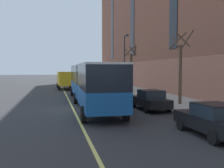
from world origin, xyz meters
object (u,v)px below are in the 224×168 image
Objects in this scene: parked_car_white_4 at (103,85)px; street_lamp at (125,58)px; city_bus at (90,81)px; parked_car_black_5 at (150,100)px; street_tree_mid_block at (180,67)px; box_truck at (65,79)px; parked_car_white_1 at (116,89)px; street_tree_far_uptown at (131,68)px; parked_car_darkgray_2 at (89,81)px; parked_car_black_3 at (213,120)px; parked_car_darkgray_7 at (94,82)px.

street_lamp reaches higher than parked_car_white_4.
city_bus reaches higher than parked_car_black_5.
city_bus is 3.05× the size of street_tree_mid_block.
street_tree_mid_block is (8.89, -20.91, 1.75)m from box_truck.
street_lamp is (1.75, 2.21, 3.85)m from parked_car_white_1.
box_truck is at bearing 144.68° from street_tree_far_uptown.
box_truck reaches higher than parked_car_white_1.
parked_car_darkgray_2 is 21.31m from street_lamp.
parked_car_white_4 is 0.75× the size of street_tree_far_uptown.
parked_car_black_5 is (-0.04, 8.13, -0.00)m from parked_car_black_3.
parked_car_black_3 is 28.06m from parked_car_white_4.
city_bus reaches higher than parked_car_darkgray_2.
city_bus is 4.31× the size of parked_car_black_5.
street_tree_far_uptown is at bearing 82.19° from parked_car_black_3.
street_tree_mid_block reaches higher than parked_car_darkgray_2.
parked_car_darkgray_2 is 0.67× the size of street_tree_far_uptown.
box_truck is 1.02× the size of street_lamp.
street_lamp is (1.73, -6.24, 3.85)m from parked_car_white_4.
city_bus is at bearing 108.36° from parked_car_black_3.
box_truck is 22.79m from street_tree_mid_block.
parked_car_black_5 is (4.08, -4.28, -1.28)m from city_bus.
street_lamp reaches higher than box_truck.
box_truck reaches higher than parked_car_black_3.
parked_car_white_1 is 10.63m from street_tree_mid_block.
parked_car_white_4 is at bearing 89.93° from parked_car_black_5.
street_tree_far_uptown is (3.39, 4.89, 2.58)m from parked_car_white_1.
box_truck reaches higher than parked_car_black_5.
street_tree_far_uptown is (3.55, -18.19, 2.58)m from parked_car_darkgray_2.
parked_car_white_1 is at bearing 90.09° from parked_car_black_3.
parked_car_darkgray_2 is 18.71m from street_tree_far_uptown.
parked_car_black_3 is (4.12, -12.41, -1.28)m from city_bus.
parked_car_darkgray_7 is (-0.15, 27.07, -0.00)m from parked_car_black_5.
parked_car_darkgray_2 is 42.70m from parked_car_black_3.
parked_car_darkgray_2 is 0.98× the size of parked_car_darkgray_7.
street_lamp is at bearing -121.52° from street_tree_far_uptown.
city_bus is at bearing -99.78° from parked_car_darkgray_7.
box_truck is 1.20× the size of street_tree_far_uptown.
street_tree_mid_block is 1.00× the size of street_tree_far_uptown.
parked_car_darkgray_2 and parked_car_darkgray_7 have the same top height.
street_tree_far_uptown is at bearing -78.97° from parked_car_darkgray_2.
box_truck is at bearing 128.85° from street_lamp.
street_tree_far_uptown is at bearing 58.28° from city_bus.
parked_car_black_5 is (0.15, -34.57, 0.00)m from parked_car_darkgray_2.
parked_car_white_1 is 8.45m from parked_car_white_4.
parked_car_darkgray_2 is at bearing 101.03° from street_tree_far_uptown.
parked_car_white_1 is at bearing 60.44° from city_bus.
parked_car_white_4 is 1.07× the size of parked_car_black_5.
city_bus is at bearing -121.78° from street_lamp.
city_bus reaches higher than box_truck.
parked_car_darkgray_7 is at bearing 108.36° from street_tree_far_uptown.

